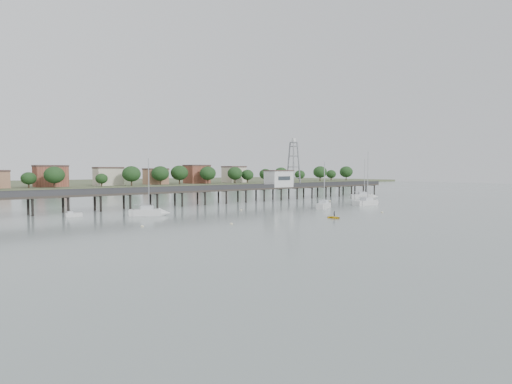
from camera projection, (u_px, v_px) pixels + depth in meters
ground_plane at (413, 226)px, 71.51m from camera, size 500.00×500.00×0.00m
pier at (212, 190)px, 117.28m from camera, size 150.00×5.00×5.50m
pier_building at (279, 179)px, 133.14m from camera, size 8.40×5.40×5.30m
lattice_tower at (294, 164)px, 137.07m from camera, size 3.20×3.20×15.50m
sailboat_d at (370, 202)px, 114.90m from camera, size 9.22×2.74×15.12m
sailboat_e at (367, 196)px, 140.90m from camera, size 8.05×6.89×13.64m
sailboat_c at (325, 205)px, 104.98m from camera, size 7.40×4.83×11.95m
sailboat_b at (153, 212)px, 87.91m from camera, size 7.59×5.60×12.45m
white_tender at (73, 215)px, 85.81m from camera, size 3.26×1.69×1.22m
yellow_dinghy at (334, 218)px, 83.04m from camera, size 2.07×0.65×2.88m
dinghy_occupant at (334, 218)px, 83.04m from camera, size 0.42×1.14×0.27m
mooring_buoys at (277, 213)px, 93.11m from camera, size 69.20×30.75×0.39m
far_shore at (44, 184)px, 255.24m from camera, size 500.00×170.00×10.40m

